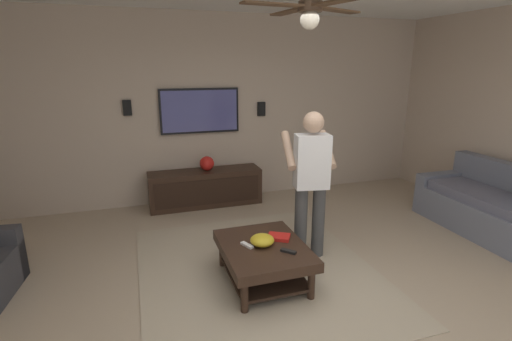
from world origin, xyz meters
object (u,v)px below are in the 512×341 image
at_px(remote_white, 247,245).
at_px(wall_speaker_right, 127,108).
at_px(remote_black, 288,251).
at_px(person_standing, 311,177).
at_px(wall_speaker_left, 261,109).
at_px(bowl, 262,240).
at_px(vase_round, 207,163).
at_px(couch, 496,210).
at_px(media_console, 206,188).
at_px(book, 279,237).
at_px(coffee_table, 263,255).
at_px(tv, 200,111).
at_px(ceiling_fan, 310,11).

distance_m(remote_white, wall_speaker_right, 2.96).
xyz_separation_m(remote_white, remote_black, (-0.24, -0.33, 0.00)).
xyz_separation_m(person_standing, wall_speaker_left, (2.23, -0.19, 0.49)).
distance_m(bowl, vase_round, 2.34).
bearing_deg(person_standing, couch, -83.70).
xyz_separation_m(couch, remote_white, (-0.13, 3.36, 0.09)).
distance_m(vase_round, wall_speaker_right, 1.40).
xyz_separation_m(media_console, remote_black, (-2.55, -0.31, 0.14)).
height_order(person_standing, wall_speaker_right, person_standing).
bearing_deg(book, wall_speaker_right, 149.42).
distance_m(coffee_table, book, 0.25).
height_order(book, wall_speaker_left, wall_speaker_left).
bearing_deg(tv, couch, 54.10).
xyz_separation_m(tv, remote_white, (-2.55, 0.03, -1.02)).
bearing_deg(vase_round, remote_black, -173.88).
distance_m(vase_round, ceiling_fan, 3.12).
height_order(wall_speaker_left, ceiling_fan, ceiling_fan).
height_order(coffee_table, ceiling_fan, ceiling_fan).
relative_size(couch, wall_speaker_right, 8.69).
height_order(couch, vase_round, couch).
relative_size(person_standing, bowl, 6.97).
bearing_deg(media_console, wall_speaker_left, 104.34).
bearing_deg(wall_speaker_left, ceiling_fan, 169.41).
bearing_deg(wall_speaker_left, media_console, 104.34).
relative_size(wall_speaker_left, wall_speaker_right, 1.00).
relative_size(person_standing, wall_speaker_right, 7.45).
xyz_separation_m(vase_round, wall_speaker_right, (0.25, 1.08, 0.85)).
xyz_separation_m(tv, ceiling_fan, (-2.69, -0.49, 1.10)).
height_order(couch, coffee_table, couch).
xyz_separation_m(person_standing, remote_white, (-0.33, 0.83, -0.52)).
height_order(coffee_table, remote_black, remote_black).
xyz_separation_m(coffee_table, bowl, (0.00, 0.01, 0.16)).
xyz_separation_m(remote_black, book, (0.30, -0.02, 0.01)).
distance_m(media_console, tv, 1.18).
distance_m(person_standing, vase_round, 2.14).
bearing_deg(coffee_table, vase_round, 2.49).
height_order(remote_black, wall_speaker_left, wall_speaker_left).
bearing_deg(media_console, remote_white, -0.63).
height_order(couch, ceiling_fan, ceiling_fan).
bearing_deg(person_standing, remote_white, 122.70).
bearing_deg(remote_black, bowl, -3.21).
relative_size(couch, media_console, 1.12).
bearing_deg(remote_white, vase_round, 154.14).
relative_size(coffee_table, person_standing, 0.61).
relative_size(media_console, person_standing, 1.04).
bearing_deg(tv, wall_speaker_left, 90.76).
xyz_separation_m(couch, book, (-0.07, 3.00, 0.10)).
bearing_deg(person_standing, ceiling_fan, 157.59).
xyz_separation_m(wall_speaker_left, ceiling_fan, (-2.71, 0.51, 1.11)).
height_order(coffee_table, bowl, bowl).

